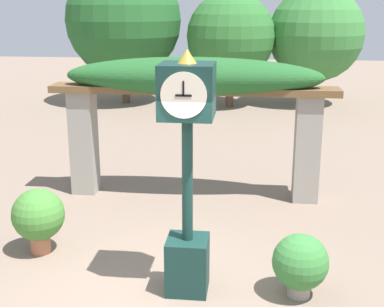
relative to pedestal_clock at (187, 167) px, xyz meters
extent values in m
plane|color=#7F6B5B|center=(-0.32, -0.28, -1.65)|extent=(60.00, 60.00, 0.00)
cube|color=#14332D|center=(0.00, 0.00, -1.30)|extent=(0.52, 0.52, 0.71)
cylinder|color=#14332D|center=(0.00, 0.00, -0.19)|extent=(0.13, 0.13, 1.51)
cylinder|color=gold|center=(0.00, 0.00, 0.59)|extent=(0.22, 0.22, 0.04)
cube|color=#14332D|center=(0.00, 0.00, 0.92)|extent=(0.63, 0.63, 0.63)
cylinder|color=beige|center=(0.00, -0.33, 0.92)|extent=(0.52, 0.02, 0.52)
cylinder|color=beige|center=(0.00, 0.33, 0.92)|extent=(0.52, 0.02, 0.52)
cube|color=black|center=(0.00, -0.34, 0.92)|extent=(0.18, 0.01, 0.02)
cube|color=black|center=(0.00, -0.34, 1.00)|extent=(0.02, 0.01, 0.16)
cone|color=gold|center=(0.00, 0.00, 1.32)|extent=(0.22, 0.22, 0.16)
cube|color=gray|center=(-2.42, 3.48, -0.66)|extent=(0.45, 0.45, 1.98)
cube|color=gray|center=(1.78, 3.48, -0.66)|extent=(0.45, 0.45, 1.98)
cube|color=brown|center=(-0.32, 3.26, 0.39)|extent=(5.25, 0.14, 0.13)
cube|color=brown|center=(-0.32, 3.41, 0.39)|extent=(5.25, 0.14, 0.13)
cube|color=brown|center=(-0.32, 3.56, 0.39)|extent=(5.25, 0.14, 0.13)
cube|color=brown|center=(-0.32, 3.71, 0.39)|extent=(5.25, 0.14, 0.13)
ellipsoid|color=#235B28|center=(-0.32, 3.48, 0.63)|extent=(4.70, 1.05, 0.70)
cylinder|color=gray|center=(1.41, 0.00, -1.55)|extent=(0.28, 0.28, 0.21)
sphere|color=#387A38|center=(1.41, 0.00, -1.18)|extent=(0.70, 0.70, 0.70)
cylinder|color=#B26B4C|center=(-2.28, 0.82, -1.50)|extent=(0.29, 0.29, 0.31)
sphere|color=#427F33|center=(-2.28, 0.82, -1.06)|extent=(0.76, 0.76, 0.76)
cylinder|color=brown|center=(-3.88, 13.10, -0.89)|extent=(0.28, 0.28, 1.53)
sphere|color=#235B28|center=(-3.88, 13.10, 1.32)|extent=(4.12, 4.12, 4.12)
cylinder|color=brown|center=(-0.05, 12.81, -0.97)|extent=(0.28, 0.28, 1.37)
sphere|color=#2D6B2D|center=(-0.05, 12.81, 0.79)|extent=(3.07, 3.07, 3.07)
cylinder|color=brown|center=(2.93, 13.47, -0.98)|extent=(0.28, 0.28, 1.35)
sphere|color=#387A38|center=(2.93, 13.47, 0.86)|extent=(3.33, 3.33, 3.33)
camera|label=1|loc=(0.75, -6.10, 1.90)|focal=50.00mm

